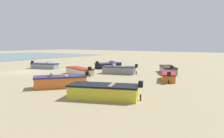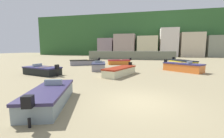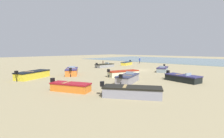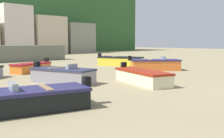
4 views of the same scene
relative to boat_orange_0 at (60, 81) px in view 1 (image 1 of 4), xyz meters
The scene contains 9 objects.
ground_plane 12.12m from the boat_orange_0, 110.60° to the right, with size 160.00×160.00×0.00m, color gray.
boat_orange_0 is the anchor object (origin of this frame).
boat_grey_1 15.11m from the boat_orange_0, 123.50° to the right, with size 2.63×4.30×1.09m.
boat_cream_2 7.70m from the boat_orange_0, 148.31° to the right, with size 2.78×4.79×1.12m.
boat_black_3 15.25m from the boat_orange_0, 158.98° to the right, with size 4.31×2.60×1.11m.
boat_grey_5 9.89m from the boat_orange_0, behind, with size 2.66×4.31×1.22m.
boat_orange_6 10.43m from the boat_orange_0, 144.66° to the left, with size 3.91×2.56×1.08m.
boat_grey_7 14.27m from the boat_orange_0, 163.95° to the left, with size 4.68×3.63×1.16m.
boat_yellow_9 5.41m from the boat_orange_0, 78.96° to the left, with size 3.35×4.91×1.27m.
Camera 1 is at (16.85, 25.44, 3.62)m, focal length 36.12 mm.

